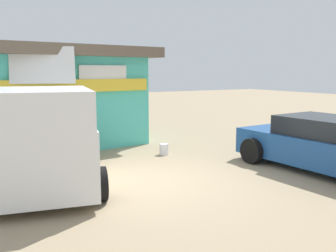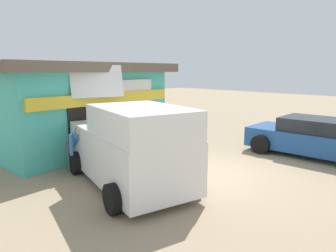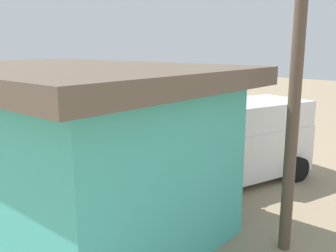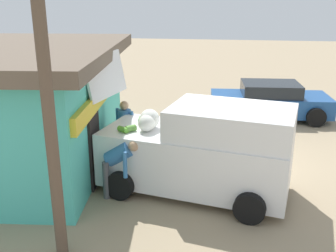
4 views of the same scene
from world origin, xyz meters
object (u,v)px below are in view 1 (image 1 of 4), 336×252
unloaded_banana_pile (48,144)px  paint_bucket (164,149)px  parked_sedan (325,145)px  delivery_van (44,138)px  customer_bending (7,134)px  vendor_standing (79,122)px  storefront_bar (43,95)px

unloaded_banana_pile → paint_bucket: 3.52m
parked_sedan → unloaded_banana_pile: 7.66m
parked_sedan → unloaded_banana_pile: (-5.28, 5.54, -0.41)m
delivery_van → customer_bending: delivery_van is taller
vendor_standing → paint_bucket: 2.48m
vendor_standing → customer_bending: bearing=-170.4°
storefront_bar → unloaded_banana_pile: (-0.09, -0.93, -1.39)m
storefront_bar → delivery_van: storefront_bar is taller
storefront_bar → paint_bucket: 4.35m
storefront_bar → customer_bending: (-1.35, -2.62, -0.74)m
storefront_bar → paint_bucket: (2.66, -3.12, -1.44)m
vendor_standing → unloaded_banana_pile: vendor_standing is taller
customer_bending → paint_bucket: size_ratio=4.40×
delivery_van → customer_bending: bearing=106.2°
vendor_standing → unloaded_banana_pile: 1.68m
parked_sedan → unloaded_banana_pile: bearing=133.6°
customer_bending → paint_bucket: bearing=-7.1°
unloaded_banana_pile → paint_bucket: (2.75, -2.19, -0.05)m
parked_sedan → vendor_standing: bearing=138.6°
vendor_standing → paint_bucket: (2.19, -0.81, -0.83)m
paint_bucket → customer_bending: bearing=172.9°
delivery_van → parked_sedan: delivery_van is taller
unloaded_banana_pile → delivery_van: bearing=-102.3°
delivery_van → vendor_standing: (1.31, 2.07, -0.02)m
paint_bucket → vendor_standing: bearing=159.7°
parked_sedan → customer_bending: customer_bending is taller
delivery_van → paint_bucket: size_ratio=14.87×
delivery_van → storefront_bar: bearing=79.1°
delivery_van → paint_bucket: bearing=19.8°
vendor_standing → delivery_van: bearing=-122.4°
parked_sedan → customer_bending: size_ratio=3.14×
vendor_standing → paint_bucket: bearing=-20.3°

